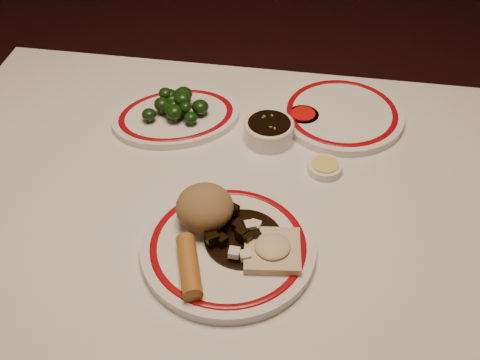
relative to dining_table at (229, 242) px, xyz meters
name	(u,v)px	position (x,y,z in m)	size (l,w,h in m)	color
dining_table	(229,242)	(0.00, 0.00, 0.00)	(1.20, 0.90, 0.75)	white
main_plate	(228,248)	(0.02, -0.10, 0.10)	(0.34, 0.34, 0.02)	white
rice_mound	(205,207)	(-0.03, -0.06, 0.14)	(0.10, 0.10, 0.07)	olive
spring_roll	(189,266)	(-0.03, -0.16, 0.13)	(0.03, 0.03, 0.11)	#B2722B
fried_wonton	(272,249)	(0.09, -0.11, 0.12)	(0.10, 0.10, 0.02)	beige
stirfry_heap	(241,236)	(0.04, -0.09, 0.12)	(0.13, 0.13, 0.03)	black
broccoli_plate	(176,117)	(-0.15, 0.23, 0.10)	(0.32, 0.30, 0.02)	white
broccoli_pile	(176,104)	(-0.15, 0.23, 0.13)	(0.13, 0.10, 0.05)	#23471C
soy_bowl	(269,131)	(0.05, 0.20, 0.11)	(0.10, 0.10, 0.04)	white
sweet_sour_dish	(303,117)	(0.11, 0.27, 0.10)	(0.06, 0.06, 0.02)	white
mustard_dish	(325,168)	(0.16, 0.12, 0.10)	(0.06, 0.06, 0.02)	white
far_plate	(342,114)	(0.19, 0.29, 0.10)	(0.27, 0.27, 0.02)	white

